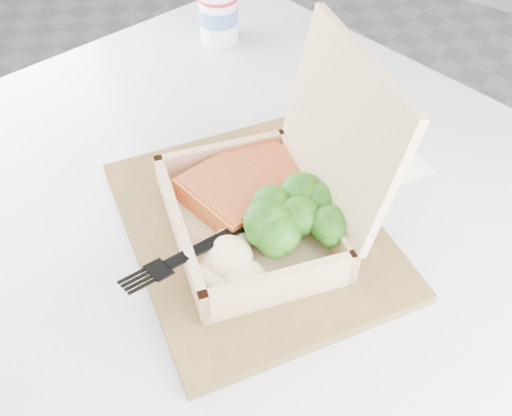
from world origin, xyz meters
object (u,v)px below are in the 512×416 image
Objects in this scene: cafe_table at (225,304)px; takeout_container at (278,191)px; paper_cup at (219,15)px; serving_tray at (252,227)px.

takeout_container is (0.08, 0.01, 0.26)m from cafe_table.
cafe_table is 13.00× the size of paper_cup.
takeout_container reaches higher than paper_cup.
serving_tray is 0.44m from paper_cup.
paper_cup reaches higher than serving_tray.
cafe_table is 0.21m from serving_tray.
takeout_container reaches higher than cafe_table.
cafe_table is at bearing -51.38° from paper_cup.
serving_tray is 4.13× the size of paper_cup.
cafe_table is at bearing -135.36° from takeout_container.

